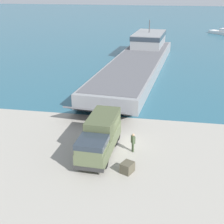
% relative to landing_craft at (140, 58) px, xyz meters
% --- Properties ---
extents(ground_plane, '(240.00, 240.00, 0.00)m').
position_rel_landing_craft_xyz_m(ground_plane, '(0.78, -28.02, -1.57)').
color(ground_plane, '#9E998E').
extents(water_surface, '(240.00, 180.00, 0.01)m').
position_rel_landing_craft_xyz_m(water_surface, '(0.78, 67.99, -1.57)').
color(water_surface, '#285B70').
rests_on(water_surface, ground_plane).
extents(landing_craft, '(10.85, 40.58, 6.87)m').
position_rel_landing_craft_xyz_m(landing_craft, '(0.00, 0.00, 0.00)').
color(landing_craft, gray).
rests_on(landing_craft, ground_plane).
extents(military_truck, '(2.63, 7.05, 3.00)m').
position_rel_landing_craft_xyz_m(military_truck, '(-0.53, -29.78, -0.03)').
color(military_truck, '#566042').
rests_on(military_truck, ground_plane).
extents(soldier_on_ramp, '(0.42, 0.50, 1.70)m').
position_rel_landing_craft_xyz_m(soldier_on_ramp, '(2.20, -29.14, -0.60)').
color(soldier_on_ramp, '#3D4C33').
rests_on(soldier_on_ramp, ground_plane).
extents(moored_boat_a, '(7.52, 7.65, 1.62)m').
position_rel_landing_craft_xyz_m(moored_boat_a, '(19.57, 40.59, -1.04)').
color(moored_boat_a, white).
rests_on(moored_boat_a, ground_plane).
extents(cargo_crate, '(1.15, 1.23, 0.81)m').
position_rel_landing_craft_xyz_m(cargo_crate, '(2.14, -32.35, -1.17)').
color(cargo_crate, '#4C4738').
rests_on(cargo_crate, ground_plane).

